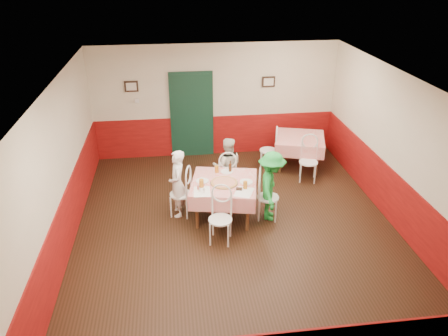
{
  "coord_description": "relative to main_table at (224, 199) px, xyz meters",
  "views": [
    {
      "loc": [
        -1.11,
        -6.81,
        4.67
      ],
      "look_at": [
        -0.18,
        0.47,
        1.05
      ],
      "focal_mm": 35.0,
      "sensor_mm": 36.0,
      "label": 1
    }
  ],
  "objects": [
    {
      "name": "glass_a",
      "position": [
        -0.44,
        -0.16,
        0.46
      ],
      "size": [
        0.1,
        0.1,
        0.16
      ],
      "primitive_type": "cylinder",
      "rotation": [
        0.0,
        0.0,
        -0.2
      ],
      "color": "#BF7219",
      "rests_on": "main_table"
    },
    {
      "name": "picture_left",
      "position": [
        -1.82,
        2.98,
        1.48
      ],
      "size": [
        0.32,
        0.03,
        0.26
      ],
      "primitive_type": "cube",
      "color": "black",
      "rests_on": "back_wall"
    },
    {
      "name": "floor",
      "position": [
        0.18,
        -0.47,
        -0.38
      ],
      "size": [
        7.0,
        7.0,
        0.0
      ],
      "primitive_type": "plane",
      "color": "black",
      "rests_on": "ground"
    },
    {
      "name": "chair_second_a",
      "position": [
        1.33,
        2.01,
        0.08
      ],
      "size": [
        0.52,
        0.52,
        0.9
      ],
      "primitive_type": null,
      "rotation": [
        0.0,
        0.0,
        -1.86
      ],
      "color": "white",
      "rests_on": "ground"
    },
    {
      "name": "chair_second_b",
      "position": [
        2.08,
        1.26,
        0.08
      ],
      "size": [
        0.52,
        0.52,
        0.9
      ],
      "primitive_type": null,
      "rotation": [
        0.0,
        0.0,
        -0.29
      ],
      "color": "white",
      "rests_on": "ground"
    },
    {
      "name": "menu_right",
      "position": [
        0.31,
        -0.45,
        0.39
      ],
      "size": [
        0.44,
        0.49,
        0.0
      ],
      "primitive_type": "cube",
      "rotation": [
        0.0,
        0.0,
        -0.41
      ],
      "color": "white",
      "rests_on": "main_table"
    },
    {
      "name": "plate_right",
      "position": [
        0.41,
        -0.07,
        0.39
      ],
      "size": [
        0.3,
        0.3,
        0.01
      ],
      "primitive_type": "cylinder",
      "rotation": [
        0.0,
        0.0,
        -0.2
      ],
      "color": "white",
      "rests_on": "main_table"
    },
    {
      "name": "glass_c",
      "position": [
        -0.09,
        0.41,
        0.46
      ],
      "size": [
        0.09,
        0.09,
        0.14
      ],
      "primitive_type": "cylinder",
      "rotation": [
        0.0,
        0.0,
        -0.2
      ],
      "color": "#BF7219",
      "rests_on": "main_table"
    },
    {
      "name": "ceiling",
      "position": [
        0.18,
        -0.47,
        2.42
      ],
      "size": [
        7.0,
        7.0,
        0.0
      ],
      "primitive_type": "plane",
      "color": "white",
      "rests_on": "back_wall"
    },
    {
      "name": "shaker_a",
      "position": [
        -0.49,
        -0.34,
        0.43
      ],
      "size": [
        0.04,
        0.04,
        0.09
      ],
      "primitive_type": "cylinder",
      "rotation": [
        0.0,
        0.0,
        -0.2
      ],
      "color": "silver",
      "rests_on": "main_table"
    },
    {
      "name": "chair_near",
      "position": [
        -0.17,
        -0.83,
        0.08
      ],
      "size": [
        0.52,
        0.52,
        0.9
      ],
      "primitive_type": null,
      "rotation": [
        0.0,
        0.0,
        -0.27
      ],
      "color": "white",
      "rests_on": "ground"
    },
    {
      "name": "plate_far",
      "position": [
        0.11,
        0.41,
        0.39
      ],
      "size": [
        0.3,
        0.3,
        0.01
      ],
      "primitive_type": "cylinder",
      "rotation": [
        0.0,
        0.0,
        -0.2
      ],
      "color": "white",
      "rests_on": "main_table"
    },
    {
      "name": "diner_far",
      "position": [
        0.18,
        0.88,
        0.27
      ],
      "size": [
        0.65,
        0.53,
        1.28
      ],
      "primitive_type": "imported",
      "rotation": [
        0.0,
        0.0,
        3.07
      ],
      "color": "gray",
      "rests_on": "ground"
    },
    {
      "name": "chair_far",
      "position": [
        0.17,
        0.83,
        0.08
      ],
      "size": [
        0.44,
        0.44,
        0.9
      ],
      "primitive_type": null,
      "rotation": [
        0.0,
        0.0,
        3.08
      ],
      "color": "white",
      "rests_on": "ground"
    },
    {
      "name": "wainscot_left",
      "position": [
        -2.81,
        -0.47,
        0.12
      ],
      "size": [
        0.03,
        7.0,
        1.0
      ],
      "primitive_type": "cube",
      "color": "maroon",
      "rests_on": "ground"
    },
    {
      "name": "plate_left",
      "position": [
        -0.41,
        0.07,
        0.39
      ],
      "size": [
        0.3,
        0.3,
        0.01
      ],
      "primitive_type": "cylinder",
      "rotation": [
        0.0,
        0.0,
        -0.2
      ],
      "color": "white",
      "rests_on": "main_table"
    },
    {
      "name": "menu_left",
      "position": [
        -0.45,
        -0.34,
        0.39
      ],
      "size": [
        0.32,
        0.42,
        0.0
      ],
      "primitive_type": "cube",
      "rotation": [
        0.0,
        0.0,
        -0.06
      ],
      "color": "white",
      "rests_on": "main_table"
    },
    {
      "name": "thermostat",
      "position": [
        -1.72,
        2.98,
        1.12
      ],
      "size": [
        0.1,
        0.03,
        0.1
      ],
      "primitive_type": "cube",
      "color": "white",
      "rests_on": "back_wall"
    },
    {
      "name": "wallet",
      "position": [
        0.24,
        -0.34,
        0.4
      ],
      "size": [
        0.13,
        0.11,
        0.02
      ],
      "primitive_type": "cube",
      "rotation": [
        0.0,
        0.0,
        -0.2
      ],
      "color": "black",
      "rests_on": "main_table"
    },
    {
      "name": "glass_b",
      "position": [
        0.36,
        -0.31,
        0.46
      ],
      "size": [
        0.09,
        0.09,
        0.14
      ],
      "primitive_type": "cylinder",
      "rotation": [
        0.0,
        0.0,
        -0.2
      ],
      "color": "#BF7219",
      "rests_on": "main_table"
    },
    {
      "name": "shaker_c",
      "position": [
        -0.51,
        -0.25,
        0.43
      ],
      "size": [
        0.04,
        0.04,
        0.09
      ],
      "primitive_type": "cylinder",
      "rotation": [
        0.0,
        0.0,
        -0.2
      ],
      "color": "#B23319",
      "rests_on": "main_table"
    },
    {
      "name": "right_wall",
      "position": [
        3.18,
        -0.47,
        1.02
      ],
      "size": [
        0.1,
        7.0,
        2.8
      ],
      "primitive_type": "cube",
      "color": "beige",
      "rests_on": "ground"
    },
    {
      "name": "wainscot_back",
      "position": [
        0.18,
        3.02,
        0.12
      ],
      "size": [
        6.0,
        0.03,
        1.0
      ],
      "primitive_type": "cube",
      "color": "maroon",
      "rests_on": "ground"
    },
    {
      "name": "door",
      "position": [
        -0.42,
        2.98,
        0.68
      ],
      "size": [
        0.96,
        0.06,
        2.1
      ],
      "primitive_type": "cube",
      "color": "black",
      "rests_on": "ground"
    },
    {
      "name": "front_wall",
      "position": [
        0.18,
        -3.97,
        1.02
      ],
      "size": [
        6.0,
        0.1,
        2.8
      ],
      "primitive_type": "cube",
      "color": "beige",
      "rests_on": "ground"
    },
    {
      "name": "wainscot_right",
      "position": [
        3.16,
        -0.47,
        0.12
      ],
      "size": [
        0.03,
        7.0,
        1.0
      ],
      "primitive_type": "cube",
      "color": "maroon",
      "rests_on": "ground"
    },
    {
      "name": "diner_right",
      "position": [
        0.88,
        -0.18,
        0.32
      ],
      "size": [
        0.72,
        1.0,
        1.39
      ],
      "primitive_type": "imported",
      "rotation": [
        0.0,
        0.0,
        1.33
      ],
      "color": "gray",
      "rests_on": "ground"
    },
    {
      "name": "shaker_b",
      "position": [
        -0.42,
        -0.39,
        0.43
      ],
      "size": [
        0.04,
        0.04,
        0.09
      ],
      "primitive_type": "cylinder",
      "rotation": [
        0.0,
        0.0,
        -0.2
      ],
      "color": "silver",
      "rests_on": "main_table"
    },
    {
      "name": "picture_right",
      "position": [
        1.48,
        2.98,
        1.48
      ],
      "size": [
        0.32,
        0.03,
        0.26
      ],
      "primitive_type": "cube",
      "color": "black",
      "rests_on": "back_wall"
    },
    {
      "name": "diner_left",
      "position": [
        -0.88,
        0.18,
        0.31
      ],
      "size": [
        0.33,
        0.5,
        1.36
      ],
      "primitive_type": "imported",
      "rotation": [
        0.0,
        0.0,
        -1.57
      ],
      "color": "gray",
      "rests_on": "ground"
    },
    {
      "name": "left_wall",
      "position": [
        -2.82,
        -0.47,
        1.02
      ],
      "size": [
        0.1,
        7.0,
        2.8
      ],
      "primitive_type": "cube",
      "color": "beige",
      "rests_on": "ground"
    },
    {
      "name": "back_wall",
      "position": [
        0.18,
        3.03,
        1.02
      ],
      "size": [
        6.0,
        0.1,
        2.8
      ],
      "primitive_type": "cube",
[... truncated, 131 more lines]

